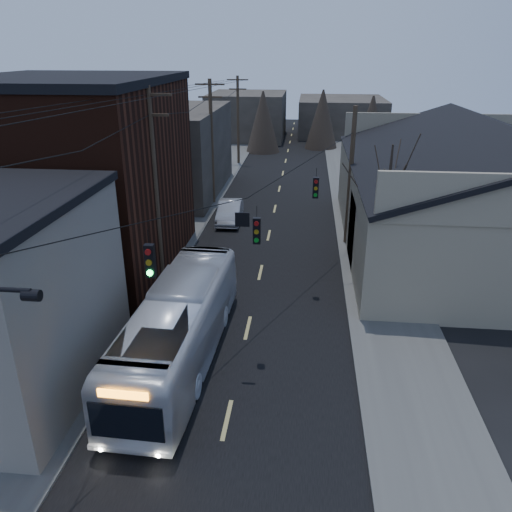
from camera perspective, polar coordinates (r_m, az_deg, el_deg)
The scene contains 12 objects.
road_surface at distance 37.08m, azimuth 1.96°, elevation 4.51°, with size 9.00×110.00×0.02m, color black.
sidewalk_left at distance 38.03m, azimuth -7.89°, elevation 4.85°, with size 4.00×110.00×0.12m, color #474744.
sidewalk_right at distance 37.23m, azimuth 12.01°, elevation 4.17°, with size 4.00×110.00×0.12m, color #474744.
building_brick at distance 28.77m, azimuth -19.92°, elevation 8.16°, with size 10.00×12.00×10.00m, color black.
building_left_far at distance 43.58m, azimuth -10.23°, elevation 11.66°, with size 9.00×14.00×7.00m, color #312D27.
warehouse at distance 33.20m, azimuth 24.45°, elevation 5.14°, with size 16.16×20.60×7.73m.
building_far_left at distance 71.17m, azimuth -0.96°, elevation 15.75°, with size 10.00×12.00×6.00m, color #312D27.
building_far_right at distance 75.85m, azimuth 9.68°, elevation 15.49°, with size 12.00×14.00×5.00m, color #312D27.
bare_tree at distance 26.71m, azimuth 14.60°, elevation 4.60°, with size 0.40×0.40×7.20m, color black.
utility_lines at distance 30.53m, azimuth -4.64°, elevation 10.11°, with size 11.24×45.28×10.50m.
bus at distance 19.78m, azimuth -8.80°, elevation -8.02°, with size 2.59×11.05×3.08m, color silver.
parked_car at distance 35.83m, azimuth -3.00°, elevation 5.08°, with size 1.59×4.55×1.50m, color #9EA0A5.
Camera 1 is at (2.33, -5.16, 11.54)m, focal length 35.00 mm.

